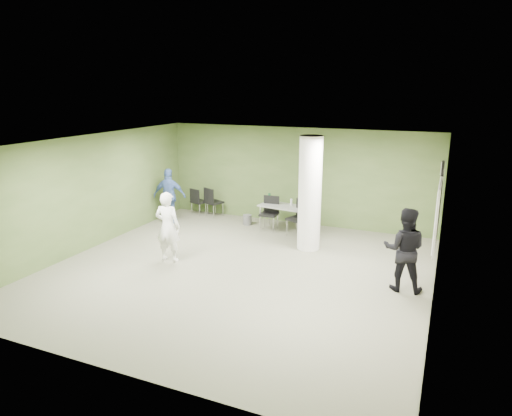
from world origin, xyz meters
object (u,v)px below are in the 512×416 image
at_px(woman_white, 168,227).
at_px(man_black, 404,250).
at_px(folding_table, 286,208).
at_px(chair_back_left, 198,200).
at_px(man_blue, 170,196).

height_order(woman_white, man_black, man_black).
distance_m(folding_table, woman_white, 3.64).
bearing_deg(man_black, woman_white, 1.85).
distance_m(folding_table, chair_back_left, 3.11).
bearing_deg(man_blue, chair_back_left, -123.05).
distance_m(chair_back_left, man_blue, 1.14).
relative_size(folding_table, man_blue, 0.97).
xyz_separation_m(chair_back_left, woman_white, (1.36, -3.65, 0.32)).
bearing_deg(folding_table, man_blue, -161.88).
distance_m(chair_back_left, man_black, 7.22).
height_order(man_black, man_blue, man_black).
xyz_separation_m(chair_back_left, man_blue, (-0.32, -1.05, 0.32)).
bearing_deg(man_black, man_blue, -20.86).
xyz_separation_m(folding_table, man_blue, (-3.39, -0.62, 0.15)).
bearing_deg(chair_back_left, man_black, 171.13).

